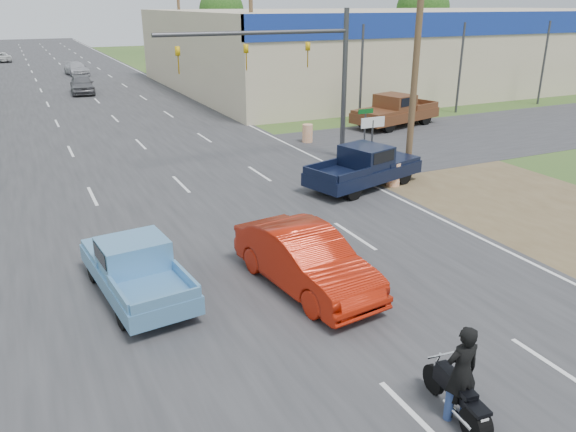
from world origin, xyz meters
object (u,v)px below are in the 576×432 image
distant_car_white (2,57)px  distant_car_silver (77,69)px  distant_car_grey (82,84)px  red_convertible (306,260)px  blue_pickup (134,267)px  motorcycle (459,400)px  rider (461,376)px  brown_pickup (394,110)px  navy_pickup (366,166)px

distant_car_white → distant_car_silver: bearing=103.9°
distant_car_grey → distant_car_white: 33.74m
red_convertible → distant_car_grey: bearing=84.4°
blue_pickup → distant_car_white: (-2.85, 70.44, -0.18)m
distant_car_grey → distant_car_silver: size_ratio=0.99×
distant_car_grey → distant_car_white: size_ratio=1.07×
motorcycle → distant_car_silver: (-0.07, 58.52, 0.25)m
distant_car_silver → rider: bearing=-96.2°
brown_pickup → distant_car_silver: size_ratio=1.35×
distant_car_white → red_convertible: bearing=89.3°
blue_pickup → distant_car_silver: 51.27m
motorcycle → blue_pickup: blue_pickup is taller
motorcycle → rider: rider is taller
red_convertible → distant_car_white: bearing=88.4°
red_convertible → navy_pickup: size_ratio=0.89×
distant_car_white → brown_pickup: bearing=105.0°
motorcycle → brown_pickup: (14.51, 22.17, 0.56)m
motorcycle → brown_pickup: bearing=62.7°
distant_car_grey → distant_car_silver: (1.10, 13.86, -0.11)m
blue_pickup → brown_pickup: brown_pickup is taller
motorcycle → distant_car_grey: 44.68m
navy_pickup → distant_car_white: (-13.40, 65.23, -0.27)m
navy_pickup → distant_car_silver: (-6.30, 45.88, -0.20)m
distant_car_silver → brown_pickup: bearing=-74.4°
rider → brown_pickup: size_ratio=0.29×
brown_pickup → distant_car_white: brown_pickup is taller
navy_pickup → brown_pickup: bearing=123.5°
navy_pickup → red_convertible: bearing=-58.5°
blue_pickup → distant_car_white: blue_pickup is taller
red_convertible → distant_car_white: size_ratio=1.15×
rider → navy_pickup: rider is taller
motorcycle → distant_car_grey: size_ratio=0.42×
navy_pickup → distant_car_silver: 46.31m
red_convertible → distant_car_silver: bearing=82.8°
motorcycle → distant_car_grey: (-1.17, 44.66, 0.35)m
red_convertible → brown_pickup: 22.00m
brown_pickup → blue_pickup: bearing=113.2°
navy_pickup → motorcycle: bearing=-41.7°
red_convertible → navy_pickup: 9.38m
red_convertible → distant_car_white: (-7.01, 72.10, -0.22)m
blue_pickup → distant_car_white: 70.50m
rider → blue_pickup: (-4.33, 7.39, -0.14)m
distant_car_grey → navy_pickup: bearing=-73.1°
red_convertible → blue_pickup: bearing=151.2°
navy_pickup → distant_car_white: bearing=176.1°
rider → distant_car_silver: 58.48m
navy_pickup → distant_car_grey: bearing=177.5°
distant_car_silver → navy_pickup: bearing=-88.4°
motorcycle → rider: 0.49m
blue_pickup → distant_car_silver: size_ratio=1.04×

